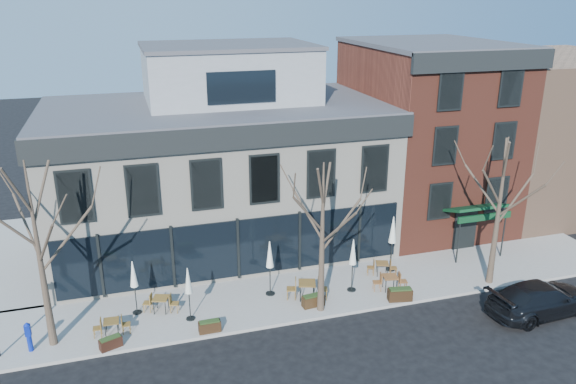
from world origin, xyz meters
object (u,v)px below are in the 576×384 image
object	(u,v)px
parked_sedan	(541,299)
cafe_set_0	(112,326)
umbrella_0	(134,277)
call_box	(29,336)

from	to	relation	value
parked_sedan	cafe_set_0	bearing A→B (deg)	74.11
parked_sedan	umbrella_0	distance (m)	18.39
parked_sedan	call_box	size ratio (longest dim) A/B	3.96
cafe_set_0	call_box	bearing A→B (deg)	-175.81
parked_sedan	umbrella_0	world-z (taller)	umbrella_0
parked_sedan	call_box	distance (m)	22.15
cafe_set_0	umbrella_0	world-z (taller)	umbrella_0
parked_sedan	umbrella_0	xyz separation A→B (m)	(-17.63, 5.09, 1.23)
parked_sedan	cafe_set_0	world-z (taller)	parked_sedan
call_box	parked_sedan	bearing A→B (deg)	-8.86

